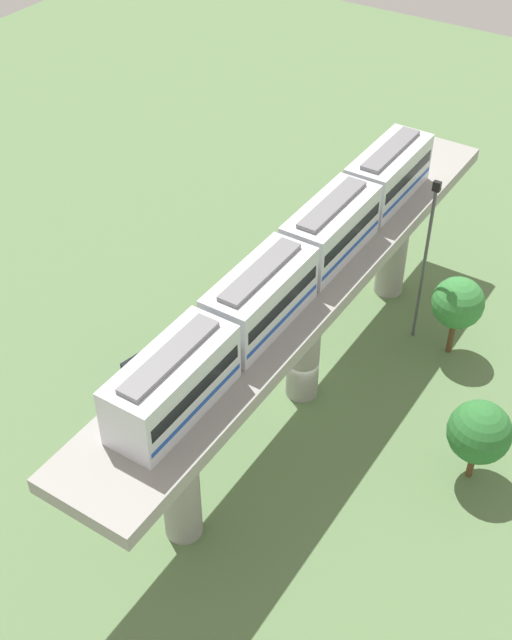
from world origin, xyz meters
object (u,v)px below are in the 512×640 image
(tree_near_viaduct, at_px, (458,303))
(signal_post, at_px, (425,257))
(parked_car_orange, at_px, (241,290))
(tree_mid_lot, at_px, (479,432))
(parked_car_blue, at_px, (147,372))
(train, at_px, (297,262))

(tree_near_viaduct, height_order, signal_post, signal_post)
(parked_car_orange, height_order, tree_mid_lot, tree_mid_lot)
(parked_car_orange, distance_m, parked_car_blue, 9.65)
(tree_mid_lot, bearing_deg, parked_car_blue, 11.18)
(signal_post, bearing_deg, parked_car_blue, 47.33)
(tree_near_viaduct, height_order, tree_mid_lot, tree_near_viaduct)
(parked_car_orange, xyz_separation_m, signal_post, (-11.29, -2.96, 5.43))
(tree_near_viaduct, bearing_deg, parked_car_blue, 41.27)
(parked_car_orange, relative_size, tree_mid_lot, 0.86)
(train, distance_m, signal_post, 10.80)
(parked_car_blue, height_order, tree_mid_lot, tree_mid_lot)
(parked_car_blue, xyz_separation_m, signal_post, (-11.62, -12.60, 5.43))
(tree_mid_lot, distance_m, signal_post, 11.83)
(train, bearing_deg, signal_post, -109.85)
(signal_post, bearing_deg, train, 70.15)
(parked_car_blue, xyz_separation_m, tree_mid_lot, (-18.94, -3.74, 2.63))
(parked_car_orange, bearing_deg, tree_mid_lot, 156.48)
(signal_post, bearing_deg, tree_near_viaduct, 175.54)
(parked_car_orange, xyz_separation_m, parked_car_blue, (0.33, 9.64, 0.00))
(tree_mid_lot, xyz_separation_m, signal_post, (7.32, -8.86, 2.80))
(signal_post, bearing_deg, parked_car_orange, 14.68)
(parked_car_blue, relative_size, tree_mid_lot, 0.89)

